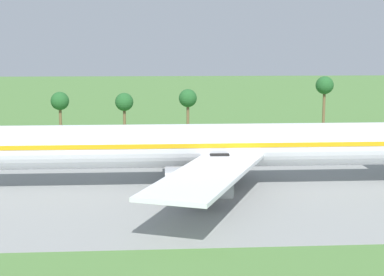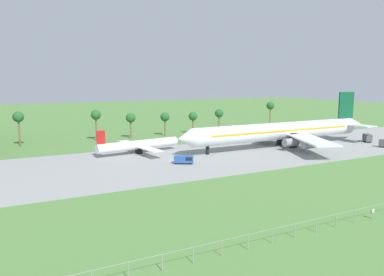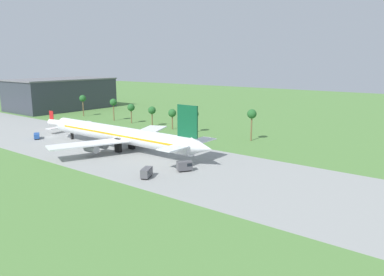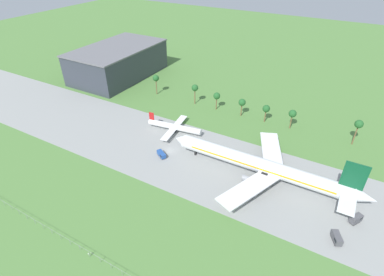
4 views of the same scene
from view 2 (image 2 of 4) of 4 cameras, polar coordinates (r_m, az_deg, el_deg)
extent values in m
plane|color=#517F3D|center=(104.18, -2.23, -3.31)|extent=(600.00, 600.00, 0.00)
cube|color=gray|center=(104.17, -2.23, -3.31)|extent=(320.00, 44.00, 0.02)
cylinder|color=white|center=(126.15, 13.19, 1.03)|extent=(64.92, 5.63, 5.63)
cone|color=white|center=(106.94, -1.07, -0.08)|extent=(4.50, 5.52, 5.52)
cone|color=white|center=(151.94, 23.55, 1.96)|extent=(7.04, 5.35, 5.35)
cube|color=#EFA314|center=(126.10, 13.19, 1.22)|extent=(55.18, 5.74, 0.56)
cube|color=#0F4C2D|center=(147.34, 22.44, 4.64)|extent=(7.32, 0.50, 9.57)
cube|color=white|center=(148.11, 22.36, 2.04)|extent=(5.07, 22.51, 0.30)
cube|color=white|center=(117.62, 17.58, -0.17)|extent=(16.39, 26.52, 0.44)
cube|color=white|center=(136.70, 9.96, 1.29)|extent=(16.39, 26.52, 0.44)
cylinder|color=gray|center=(120.77, 14.81, -0.64)|extent=(5.07, 2.53, 2.53)
cylinder|color=gray|center=(118.32, 17.45, -0.94)|extent=(5.07, 2.53, 2.53)
cylinder|color=gray|center=(130.92, 10.84, 0.20)|extent=(5.07, 2.53, 2.53)
cylinder|color=gray|center=(136.70, 10.12, 0.58)|extent=(5.07, 2.53, 2.53)
cube|color=black|center=(110.90, 2.38, -1.32)|extent=(0.70, 0.90, 4.78)
cube|color=black|center=(126.43, 15.17, -0.38)|extent=(2.40, 1.20, 4.78)
cube|color=black|center=(130.98, 13.34, -0.01)|extent=(2.40, 1.20, 4.78)
cylinder|color=white|center=(113.65, -8.12, -1.04)|extent=(26.40, 6.30, 2.76)
cube|color=red|center=(108.32, -13.72, 0.10)|extent=(2.49, 0.58, 3.86)
cube|color=white|center=(113.70, -8.12, -1.17)|extent=(6.49, 23.87, 0.24)
cube|color=black|center=(113.88, -8.11, -1.69)|extent=(1.53, 2.62, 2.62)
cube|color=black|center=(98.83, -1.27, -3.85)|extent=(4.62, 3.72, 0.40)
cube|color=#234C99|center=(98.61, -1.27, -3.24)|extent=(5.37, 4.28, 1.73)
cube|color=black|center=(98.47, -0.46, -3.10)|extent=(2.56, 2.65, 0.90)
cube|color=black|center=(147.80, 25.11, -0.49)|extent=(3.42, 3.94, 0.40)
cube|color=#4C4C51|center=(147.60, 25.15, 0.07)|extent=(3.93, 4.58, 2.49)
cube|color=black|center=(148.61, 25.01, 0.28)|extent=(2.50, 2.33, 0.90)
cylinder|color=gray|center=(43.99, -9.63, -19.33)|extent=(0.10, 0.10, 2.10)
cylinder|color=gray|center=(45.21, -4.55, -18.42)|extent=(0.10, 0.10, 2.10)
cylinder|color=gray|center=(46.73, 0.19, -17.43)|extent=(0.10, 0.10, 2.10)
cylinder|color=gray|center=(48.54, 4.55, -16.42)|extent=(0.10, 0.10, 2.10)
cylinder|color=gray|center=(50.61, 8.53, -15.41)|extent=(0.10, 0.10, 2.10)
cylinder|color=gray|center=(52.89, 12.15, -14.41)|extent=(0.10, 0.10, 2.10)
cylinder|color=gray|center=(55.37, 15.43, -13.46)|extent=(0.10, 0.10, 2.10)
cylinder|color=gray|center=(58.02, 18.40, -12.55)|extent=(0.10, 0.10, 2.10)
cylinder|color=gray|center=(60.82, 21.08, -11.69)|extent=(0.10, 0.10, 2.10)
cylinder|color=gray|center=(63.74, 23.50, -10.89)|extent=(0.10, 0.10, 2.10)
cylinder|color=gray|center=(66.78, 25.70, -10.15)|extent=(0.10, 0.10, 2.10)
cylinder|color=gray|center=(60.48, 21.13, -10.80)|extent=(80.00, 0.06, 0.06)
cylinder|color=gray|center=(66.63, 25.85, -10.43)|extent=(0.08, 0.08, 1.60)
cube|color=white|center=(66.43, 25.90, -9.94)|extent=(0.44, 0.03, 0.56)
cylinder|color=brown|center=(148.86, -4.13, 1.66)|extent=(0.56, 0.56, 7.01)
sphere|color=#235B28|center=(148.42, -4.15, 3.23)|extent=(3.60, 3.60, 3.60)
cylinder|color=brown|center=(136.78, -24.82, 0.75)|extent=(0.56, 0.56, 9.32)
sphere|color=#235B28|center=(136.23, -24.96, 2.94)|extent=(3.60, 3.60, 3.60)
cylinder|color=brown|center=(154.26, 0.15, 1.88)|extent=(0.56, 0.56, 6.74)
sphere|color=#235B28|center=(153.84, 0.15, 3.35)|extent=(3.60, 3.60, 3.60)
cylinder|color=brown|center=(176.30, 11.80, 3.06)|extent=(0.56, 0.56, 9.86)
sphere|color=#235B28|center=(175.86, 11.86, 4.85)|extent=(3.60, 3.60, 3.60)
cylinder|color=brown|center=(160.42, 4.13, 2.24)|extent=(0.56, 0.56, 7.42)
sphere|color=#235B28|center=(160.00, 4.15, 3.77)|extent=(3.60, 3.60, 3.60)
cylinder|color=brown|center=(143.87, -9.30, 1.37)|extent=(0.56, 0.56, 7.25)
sphere|color=#235B28|center=(143.40, -9.34, 3.05)|extent=(3.60, 3.60, 3.60)
cylinder|color=brown|center=(140.26, -14.37, 1.38)|extent=(0.56, 0.56, 8.94)
sphere|color=#235B28|center=(139.73, -14.45, 3.44)|extent=(3.60, 3.60, 3.60)
camera|label=1|loc=(79.18, 48.30, 3.17)|focal=55.00mm
camera|label=3|loc=(180.68, 59.98, 7.22)|focal=35.00mm
camera|label=4|loc=(116.72, 63.74, 32.03)|focal=28.00mm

